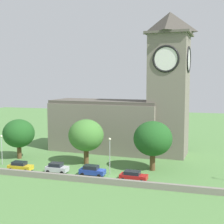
{
  "coord_description": "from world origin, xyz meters",
  "views": [
    {
      "loc": [
        16.63,
        -52.45,
        17.16
      ],
      "look_at": [
        -1.08,
        7.88,
        10.63
      ],
      "focal_mm": 51.52,
      "sensor_mm": 36.0,
      "label": 1
    }
  ],
  "objects_px": {
    "streetlamp_west_mid": "(110,150)",
    "car_silver": "(57,168)",
    "car_red": "(133,176)",
    "church": "(130,109)",
    "streetlamp_west_end": "(2,144)",
    "car_yellow": "(20,166)",
    "car_blue": "(92,171)",
    "tree_riverside_west": "(153,139)",
    "tree_churchyard": "(86,135)",
    "tree_riverside_east": "(19,133)"
  },
  "relations": [
    {
      "from": "church",
      "to": "tree_riverside_east",
      "type": "relative_size",
      "value": 3.88
    },
    {
      "from": "church",
      "to": "tree_riverside_west",
      "type": "bearing_deg",
      "value": -60.94
    },
    {
      "from": "car_yellow",
      "to": "streetlamp_west_end",
      "type": "relative_size",
      "value": 0.77
    },
    {
      "from": "car_yellow",
      "to": "streetlamp_west_end",
      "type": "distance_m",
      "value": 7.36
    },
    {
      "from": "church",
      "to": "tree_riverside_west",
      "type": "height_order",
      "value": "church"
    },
    {
      "from": "car_blue",
      "to": "streetlamp_west_end",
      "type": "height_order",
      "value": "streetlamp_west_end"
    },
    {
      "from": "car_yellow",
      "to": "church",
      "type": "bearing_deg",
      "value": 52.71
    },
    {
      "from": "car_yellow",
      "to": "car_silver",
      "type": "xyz_separation_m",
      "value": [
        7.13,
        0.79,
        0.04
      ]
    },
    {
      "from": "car_blue",
      "to": "tree_churchyard",
      "type": "distance_m",
      "value": 9.41
    },
    {
      "from": "tree_riverside_west",
      "to": "tree_riverside_east",
      "type": "bearing_deg",
      "value": 178.15
    },
    {
      "from": "tree_riverside_west",
      "to": "tree_riverside_east",
      "type": "height_order",
      "value": "tree_riverside_west"
    },
    {
      "from": "tree_riverside_west",
      "to": "tree_churchyard",
      "type": "distance_m",
      "value": 13.54
    },
    {
      "from": "car_blue",
      "to": "tree_riverside_west",
      "type": "distance_m",
      "value": 12.73
    },
    {
      "from": "car_yellow",
      "to": "streetlamp_west_end",
      "type": "bearing_deg",
      "value": 153.84
    },
    {
      "from": "car_red",
      "to": "streetlamp_west_end",
      "type": "bearing_deg",
      "value": 174.72
    },
    {
      "from": "car_yellow",
      "to": "tree_riverside_west",
      "type": "xyz_separation_m",
      "value": [
        23.68,
        7.35,
        5.14
      ]
    },
    {
      "from": "car_silver",
      "to": "tree_riverside_east",
      "type": "xyz_separation_m",
      "value": [
        -12.54,
        7.49,
        4.51
      ]
    },
    {
      "from": "car_yellow",
      "to": "car_blue",
      "type": "xyz_separation_m",
      "value": [
        13.95,
        0.89,
        0.06
      ]
    },
    {
      "from": "tree_riverside_west",
      "to": "car_yellow",
      "type": "bearing_deg",
      "value": -162.76
    },
    {
      "from": "car_silver",
      "to": "streetlamp_west_end",
      "type": "bearing_deg",
      "value": 170.75
    },
    {
      "from": "car_yellow",
      "to": "streetlamp_west_end",
      "type": "xyz_separation_m",
      "value": [
        -5.96,
        2.92,
        3.19
      ]
    },
    {
      "from": "car_red",
      "to": "streetlamp_west_end",
      "type": "xyz_separation_m",
      "value": [
        -27.49,
        2.54,
        3.26
      ]
    },
    {
      "from": "tree_riverside_east",
      "to": "car_silver",
      "type": "bearing_deg",
      "value": -30.84
    },
    {
      "from": "car_yellow",
      "to": "tree_churchyard",
      "type": "height_order",
      "value": "tree_churchyard"
    },
    {
      "from": "streetlamp_west_mid",
      "to": "church",
      "type": "bearing_deg",
      "value": 92.07
    },
    {
      "from": "car_red",
      "to": "streetlamp_west_mid",
      "type": "bearing_deg",
      "value": 155.34
    },
    {
      "from": "church",
      "to": "car_silver",
      "type": "height_order",
      "value": "church"
    },
    {
      "from": "church",
      "to": "car_yellow",
      "type": "xyz_separation_m",
      "value": [
        -16.05,
        -21.07,
        -9.14
      ]
    },
    {
      "from": "car_yellow",
      "to": "tree_riverside_east",
      "type": "xyz_separation_m",
      "value": [
        -5.42,
        8.28,
        4.55
      ]
    },
    {
      "from": "car_yellow",
      "to": "car_red",
      "type": "distance_m",
      "value": 21.54
    },
    {
      "from": "car_silver",
      "to": "streetlamp_west_end",
      "type": "height_order",
      "value": "streetlamp_west_end"
    },
    {
      "from": "streetlamp_west_mid",
      "to": "tree_riverside_east",
      "type": "bearing_deg",
      "value": 165.58
    },
    {
      "from": "streetlamp_west_mid",
      "to": "tree_riverside_west",
      "type": "distance_m",
      "value": 8.57
    },
    {
      "from": "tree_churchyard",
      "to": "church",
      "type": "bearing_deg",
      "value": 65.81
    },
    {
      "from": "tree_riverside_west",
      "to": "tree_churchyard",
      "type": "xyz_separation_m",
      "value": [
        -13.53,
        0.6,
        -0.15
      ]
    },
    {
      "from": "church",
      "to": "car_blue",
      "type": "height_order",
      "value": "church"
    },
    {
      "from": "car_silver",
      "to": "streetlamp_west_mid",
      "type": "relative_size",
      "value": 0.61
    },
    {
      "from": "church",
      "to": "streetlamp_west_end",
      "type": "xyz_separation_m",
      "value": [
        -22.0,
        -18.15,
        -5.95
      ]
    },
    {
      "from": "car_silver",
      "to": "tree_riverside_east",
      "type": "distance_m",
      "value": 15.29
    },
    {
      "from": "streetlamp_west_mid",
      "to": "car_silver",
      "type": "bearing_deg",
      "value": -169.38
    },
    {
      "from": "streetlamp_west_end",
      "to": "tree_churchyard",
      "type": "distance_m",
      "value": 16.97
    },
    {
      "from": "car_yellow",
      "to": "car_blue",
      "type": "height_order",
      "value": "car_blue"
    },
    {
      "from": "car_yellow",
      "to": "car_silver",
      "type": "bearing_deg",
      "value": 6.36
    },
    {
      "from": "car_red",
      "to": "tree_riverside_east",
      "type": "xyz_separation_m",
      "value": [
        -26.95,
        7.9,
        4.62
      ]
    },
    {
      "from": "streetlamp_west_mid",
      "to": "tree_riverside_west",
      "type": "relative_size",
      "value": 0.72
    },
    {
      "from": "tree_riverside_west",
      "to": "tree_churchyard",
      "type": "relative_size",
      "value": 1.02
    },
    {
      "from": "car_yellow",
      "to": "tree_churchyard",
      "type": "relative_size",
      "value": 0.51
    },
    {
      "from": "car_blue",
      "to": "streetlamp_west_mid",
      "type": "xyz_separation_m",
      "value": [
        2.76,
        1.7,
        3.53
      ]
    },
    {
      "from": "tree_riverside_west",
      "to": "tree_riverside_east",
      "type": "relative_size",
      "value": 1.1
    },
    {
      "from": "car_red",
      "to": "tree_churchyard",
      "type": "height_order",
      "value": "tree_churchyard"
    }
  ]
}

